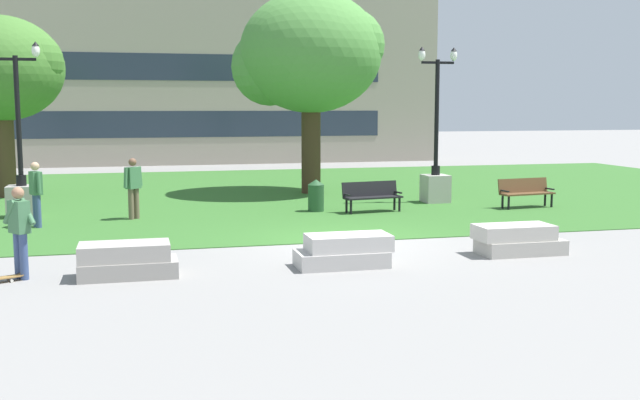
# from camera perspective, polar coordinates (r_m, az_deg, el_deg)

# --- Properties ---
(ground_plane) EXTENTS (140.00, 140.00, 0.00)m
(ground_plane) POSITION_cam_1_polar(r_m,az_deg,el_deg) (17.57, 2.28, -3.22)
(ground_plane) COLOR gray
(grass_lawn) EXTENTS (40.00, 20.00, 0.02)m
(grass_lawn) POSITION_cam_1_polar(r_m,az_deg,el_deg) (27.22, -3.60, 0.50)
(grass_lawn) COLOR #336628
(grass_lawn) RESTS_ON ground
(concrete_block_center) EXTENTS (1.80, 0.90, 0.64)m
(concrete_block_center) POSITION_cam_1_polar(r_m,az_deg,el_deg) (14.44, -14.52, -4.50)
(concrete_block_center) COLOR #9E9991
(concrete_block_center) RESTS_ON ground
(concrete_block_left) EXTENTS (1.87, 0.90, 0.64)m
(concrete_block_left) POSITION_cam_1_polar(r_m,az_deg,el_deg) (14.89, 1.88, -3.92)
(concrete_block_left) COLOR #BCB7B2
(concrete_block_left) RESTS_ON ground
(concrete_block_right) EXTENTS (1.90, 0.90, 0.64)m
(concrete_block_right) POSITION_cam_1_polar(r_m,az_deg,el_deg) (16.67, 14.81, -2.96)
(concrete_block_right) COLOR #B2ADA3
(concrete_block_right) RESTS_ON ground
(person_skateboarder) EXTENTS (0.65, 0.47, 1.71)m
(person_skateboarder) POSITION_cam_1_polar(r_m,az_deg,el_deg) (14.77, -21.92, -1.93)
(person_skateboarder) COLOR #384C7A
(person_skateboarder) RESTS_ON ground
(park_bench_near_left) EXTENTS (1.86, 0.78, 0.90)m
(park_bench_near_left) POSITION_cam_1_polar(r_m,az_deg,el_deg) (22.40, 3.96, 0.41)
(park_bench_near_left) COLOR black
(park_bench_near_left) RESTS_ON grass_lawn
(park_bench_near_right) EXTENTS (1.85, 0.76, 0.90)m
(park_bench_near_right) POSITION_cam_1_polar(r_m,az_deg,el_deg) (24.19, 15.38, 0.67)
(park_bench_near_right) COLOR brown
(park_bench_near_right) RESTS_ON grass_lawn
(lamp_post_right) EXTENTS (1.32, 0.80, 4.94)m
(lamp_post_right) POSITION_cam_1_polar(r_m,az_deg,el_deg) (22.86, -21.80, 1.28)
(lamp_post_right) COLOR gray
(lamp_post_right) RESTS_ON grass_lawn
(lamp_post_left) EXTENTS (1.32, 0.80, 5.04)m
(lamp_post_left) POSITION_cam_1_polar(r_m,az_deg,el_deg) (24.85, 8.80, 2.18)
(lamp_post_left) COLOR #ADA89E
(lamp_post_left) RESTS_ON grass_lawn
(tree_near_right) EXTENTS (5.33, 5.08, 7.21)m
(tree_near_right) POSITION_cam_1_polar(r_m,az_deg,el_deg) (27.18, -0.84, 11.02)
(tree_near_right) COLOR #42301E
(tree_near_right) RESTS_ON grass_lawn
(trash_bin) EXTENTS (0.49, 0.49, 0.96)m
(trash_bin) POSITION_cam_1_polar(r_m,az_deg,el_deg) (22.48, -0.31, 0.37)
(trash_bin) COLOR #234C28
(trash_bin) RESTS_ON grass_lawn
(person_bystander_near_lawn) EXTENTS (0.56, 0.55, 1.71)m
(person_bystander_near_lawn) POSITION_cam_1_polar(r_m,az_deg,el_deg) (21.51, -14.05, 1.13)
(person_bystander_near_lawn) COLOR brown
(person_bystander_near_lawn) RESTS_ON grass_lawn
(person_bystander_far_lawn) EXTENTS (0.38, 0.61, 1.71)m
(person_bystander_far_lawn) POSITION_cam_1_polar(r_m,az_deg,el_deg) (20.80, -20.82, 0.67)
(person_bystander_far_lawn) COLOR #384C7A
(person_bystander_far_lawn) RESTS_ON grass_lawn
(building_facade_distant) EXTENTS (28.40, 1.03, 10.59)m
(building_facade_distant) POSITION_cam_1_polar(r_m,az_deg,el_deg) (41.24, -10.19, 10.01)
(building_facade_distant) COLOR gray
(building_facade_distant) RESTS_ON ground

